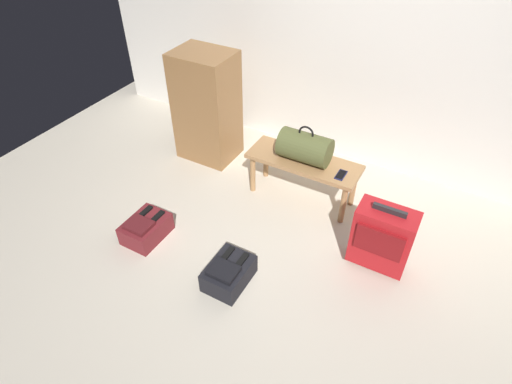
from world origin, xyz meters
TOP-DOWN VIEW (x-y plane):
  - ground_plane at (0.00, 0.00)m, footprint 6.60×6.60m
  - back_wall at (0.00, 1.60)m, footprint 6.00×0.10m
  - bench at (-0.28, 0.72)m, footprint 1.00×0.36m
  - duffel_bag_olive at (-0.28, 0.72)m, footprint 0.44×0.26m
  - cell_phone at (0.08, 0.67)m, footprint 0.07×0.14m
  - suitcase_upright_red at (0.57, 0.26)m, footprint 0.43×0.26m
  - backpack_maroon at (-1.19, -0.37)m, footprint 0.28×0.38m
  - backpack_dark at (-0.34, -0.43)m, footprint 0.28×0.38m
  - side_cabinet at (-1.41, 0.91)m, footprint 0.56×0.44m

SIDE VIEW (x-z plane):
  - ground_plane at x=0.00m, z-range 0.00..0.00m
  - backpack_maroon at x=-1.19m, z-range -0.01..0.20m
  - backpack_dark at x=-0.34m, z-range -0.01..0.20m
  - suitcase_upright_red at x=0.57m, z-range 0.01..0.60m
  - bench at x=-0.28m, z-range 0.14..0.57m
  - cell_phone at x=0.08m, z-range 0.42..0.43m
  - side_cabinet at x=-1.41m, z-range 0.00..1.10m
  - duffel_bag_olive at x=-0.28m, z-range 0.39..0.72m
  - back_wall at x=0.00m, z-range 0.00..2.80m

